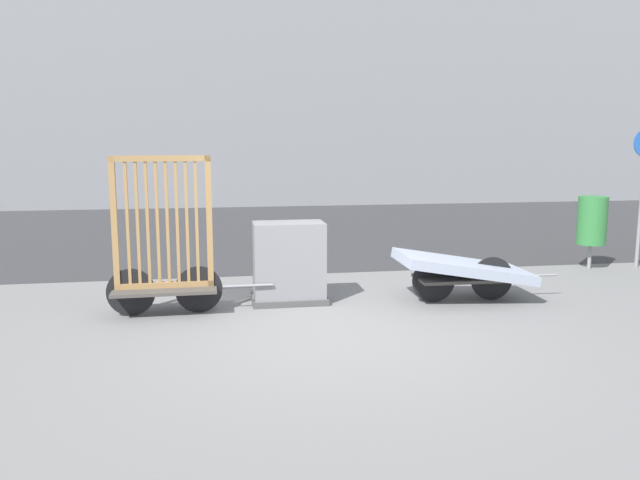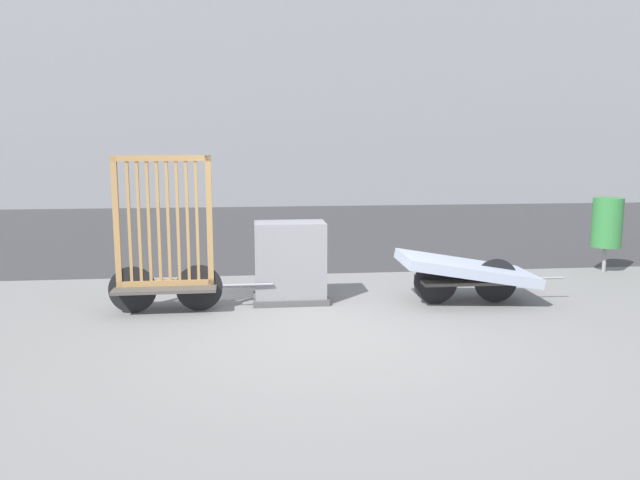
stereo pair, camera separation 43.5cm
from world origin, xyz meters
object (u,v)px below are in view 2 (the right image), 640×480
bike_cart_with_bedframe (165,256)px  utility_cabinet (290,265)px  bike_cart_with_mattress (467,271)px  trash_bin (607,223)px

bike_cart_with_bedframe → utility_cabinet: (1.55, 0.32, -0.21)m
bike_cart_with_mattress → utility_cabinet: bearing=173.0°
trash_bin → bike_cart_with_bedframe: bearing=-166.1°
bike_cart_with_mattress → trash_bin: trash_bin is taller
trash_bin → utility_cabinet: bearing=-165.4°
bike_cart_with_mattress → utility_cabinet: size_ratio=2.07×
bike_cart_with_mattress → utility_cabinet: (-2.27, 0.32, 0.06)m
utility_cabinet → trash_bin: 5.35m
bike_cart_with_mattress → trash_bin: size_ratio=1.82×
bike_cart_with_bedframe → utility_cabinet: 1.59m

